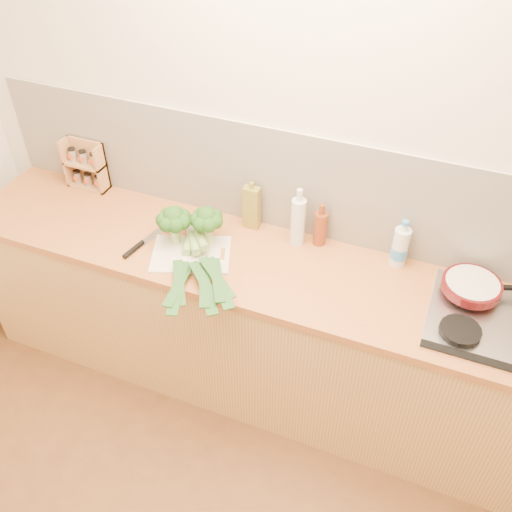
% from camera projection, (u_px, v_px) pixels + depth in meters
% --- Properties ---
extents(room_shell, '(3.50, 3.50, 3.50)m').
position_uv_depth(room_shell, '(294.00, 184.00, 2.69)').
color(room_shell, beige).
rests_on(room_shell, ground).
extents(counter, '(3.20, 0.62, 0.90)m').
position_uv_depth(counter, '(270.00, 329.00, 2.96)').
color(counter, tan).
rests_on(counter, ground).
extents(gas_hob, '(0.58, 0.50, 0.04)m').
position_uv_depth(gas_hob, '(500.00, 323.00, 2.36)').
color(gas_hob, silver).
rests_on(gas_hob, counter).
extents(chopping_board, '(0.44, 0.38, 0.01)m').
position_uv_depth(chopping_board, '(191.00, 254.00, 2.71)').
color(chopping_board, beige).
rests_on(chopping_board, counter).
extents(broccoli_left, '(0.17, 0.17, 0.20)m').
position_uv_depth(broccoli_left, '(174.00, 220.00, 2.68)').
color(broccoli_left, '#A1C573').
rests_on(broccoli_left, chopping_board).
extents(broccoli_right, '(0.16, 0.16, 0.20)m').
position_uv_depth(broccoli_right, '(206.00, 219.00, 2.68)').
color(broccoli_right, '#A1C573').
rests_on(broccoli_right, chopping_board).
extents(leek_front, '(0.25, 0.62, 0.04)m').
position_uv_depth(leek_front, '(186.00, 255.00, 2.66)').
color(leek_front, white).
rests_on(leek_front, chopping_board).
extents(leek_mid, '(0.43, 0.56, 0.04)m').
position_uv_depth(leek_mid, '(197.00, 254.00, 2.64)').
color(leek_mid, white).
rests_on(leek_mid, chopping_board).
extents(leek_back, '(0.46, 0.54, 0.04)m').
position_uv_depth(leek_back, '(205.00, 249.00, 2.64)').
color(leek_back, white).
rests_on(leek_back, chopping_board).
extents(chefs_knife, '(0.09, 0.33, 0.02)m').
position_uv_depth(chefs_knife, '(139.00, 245.00, 2.76)').
color(chefs_knife, silver).
rests_on(chefs_knife, counter).
extents(skillet, '(0.37, 0.26, 0.04)m').
position_uv_depth(skillet, '(472.00, 286.00, 2.47)').
color(skillet, '#4D0C0E').
rests_on(skillet, gas_hob).
extents(spice_rack, '(0.23, 0.09, 0.27)m').
position_uv_depth(spice_rack, '(87.00, 167.00, 3.09)').
color(spice_rack, tan).
rests_on(spice_rack, counter).
extents(oil_tin, '(0.08, 0.05, 0.26)m').
position_uv_depth(oil_tin, '(252.00, 207.00, 2.81)').
color(oil_tin, olive).
rests_on(oil_tin, counter).
extents(glass_bottle, '(0.07, 0.07, 0.31)m').
position_uv_depth(glass_bottle, '(298.00, 221.00, 2.70)').
color(glass_bottle, silver).
rests_on(glass_bottle, counter).
extents(amber_bottle, '(0.06, 0.06, 0.23)m').
position_uv_depth(amber_bottle, '(320.00, 228.00, 2.72)').
color(amber_bottle, maroon).
rests_on(amber_bottle, counter).
extents(water_bottle, '(0.08, 0.08, 0.23)m').
position_uv_depth(water_bottle, '(400.00, 248.00, 2.61)').
color(water_bottle, silver).
rests_on(water_bottle, counter).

